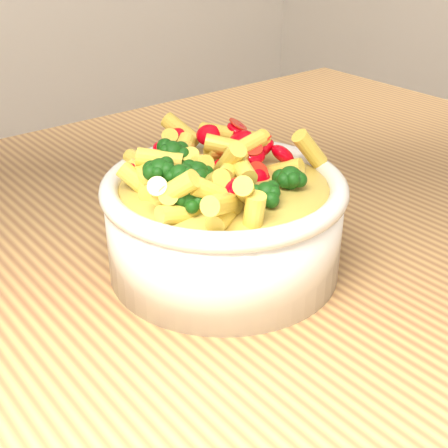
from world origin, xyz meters
TOP-DOWN VIEW (x-y plane):
  - table at (0.00, 0.00)m, footprint 1.20×0.80m
  - serving_bowl at (-0.04, -0.08)m, footprint 0.22×0.22m
  - pasta_salad at (-0.04, -0.08)m, footprint 0.17×0.17m

SIDE VIEW (x-z plane):
  - table at x=0.00m, z-range 0.35..1.25m
  - serving_bowl at x=-0.04m, z-range 0.90..1.00m
  - pasta_salad at x=-0.04m, z-range 0.99..1.03m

